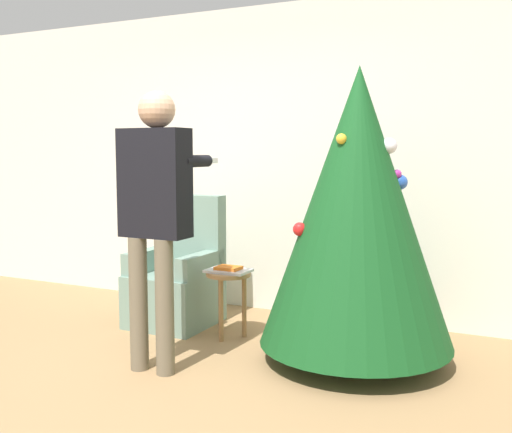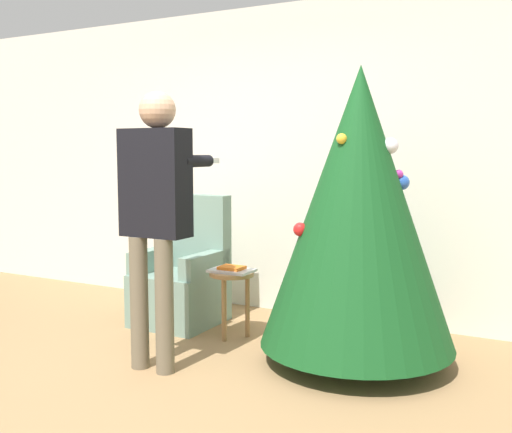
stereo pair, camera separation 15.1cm
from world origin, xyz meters
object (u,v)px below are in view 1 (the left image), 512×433
christmas_tree (357,207)px  person_standing (155,202)px  side_stool (229,285)px  armchair (178,280)px

christmas_tree → person_standing: (-1.13, -0.70, 0.05)m
christmas_tree → side_stool: bearing=174.5°
christmas_tree → person_standing: size_ratio=1.10×
christmas_tree → armchair: 1.77m
person_standing → side_stool: 1.07m
christmas_tree → armchair: christmas_tree is taller
armchair → person_standing: 1.31m
person_standing → side_stool: size_ratio=3.55×
armchair → side_stool: bearing=-16.4°
armchair → side_stool: 0.60m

